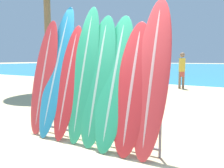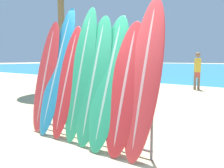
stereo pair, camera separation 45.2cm
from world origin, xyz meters
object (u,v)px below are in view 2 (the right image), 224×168
at_px(surfboard_slot_6, 125,87).
at_px(person_mid_beach, 197,69).
at_px(surfboard_slot_0, 46,75).
at_px(surfboard_slot_7, 144,76).
at_px(surfboard_slot_2, 67,81).
at_px(surfboard_slot_5, 109,81).
at_px(surfboard_slot_1, 58,69).
at_px(surfboard_slot_3, 81,73).
at_px(surfboard_slot_4, 94,79).
at_px(surfboard_rack, 86,113).

height_order(surfboard_slot_6, person_mid_beach, surfboard_slot_6).
height_order(surfboard_slot_0, surfboard_slot_7, surfboard_slot_7).
relative_size(surfboard_slot_2, surfboard_slot_6, 1.02).
bearing_deg(person_mid_beach, surfboard_slot_5, -123.02).
xyz_separation_m(surfboard_slot_1, surfboard_slot_3, (0.68, -0.04, -0.05)).
height_order(surfboard_slot_4, surfboard_slot_6, surfboard_slot_4).
bearing_deg(surfboard_slot_1, surfboard_slot_3, -3.17).
bearing_deg(person_mid_beach, surfboard_slot_2, -129.92).
bearing_deg(surfboard_slot_3, surfboard_slot_1, 176.83).
distance_m(surfboard_rack, person_mid_beach, 8.08).
bearing_deg(surfboard_slot_1, surfboard_slot_5, -2.03).
xyz_separation_m(surfboard_rack, surfboard_slot_3, (-0.15, 0.05, 0.72)).
relative_size(surfboard_slot_0, surfboard_slot_1, 0.89).
bearing_deg(surfboard_slot_3, surfboard_slot_5, -0.82).
height_order(surfboard_slot_5, person_mid_beach, surfboard_slot_5).
bearing_deg(surfboard_slot_0, surfboard_slot_2, -1.51).
bearing_deg(surfboard_slot_5, surfboard_slot_4, -178.92).
bearing_deg(surfboard_slot_3, surfboard_slot_6, -2.61).
bearing_deg(surfboard_slot_5, surfboard_rack, -175.02).
distance_m(surfboard_slot_2, surfboard_slot_3, 0.37).
xyz_separation_m(surfboard_slot_0, surfboard_slot_1, (0.30, 0.06, 0.14)).
bearing_deg(person_mid_beach, surfboard_slot_7, -118.47).
xyz_separation_m(surfboard_slot_4, surfboard_slot_7, (0.97, 0.02, 0.09)).
distance_m(surfboard_slot_1, surfboard_slot_6, 1.69).
xyz_separation_m(surfboard_slot_7, person_mid_beach, (-1.33, 8.00, -0.24)).
distance_m(surfboard_slot_0, surfboard_slot_7, 2.27).
bearing_deg(surfboard_slot_7, surfboard_slot_1, 179.09).
distance_m(surfboard_slot_7, person_mid_beach, 8.12).
bearing_deg(surfboard_slot_5, surfboard_slot_2, -178.02).
relative_size(surfboard_slot_2, person_mid_beach, 1.19).
height_order(surfboard_slot_2, surfboard_slot_6, surfboard_slot_2).
distance_m(surfboard_slot_4, surfboard_slot_7, 0.97).
distance_m(surfboard_rack, surfboard_slot_5, 0.79).
bearing_deg(surfboard_slot_4, person_mid_beach, 92.60).
distance_m(surfboard_slot_2, person_mid_beach, 8.06).
relative_size(surfboard_slot_6, surfboard_slot_7, 0.86).
xyz_separation_m(surfboard_rack, surfboard_slot_0, (-1.14, 0.03, 0.63)).
bearing_deg(surfboard_slot_7, person_mid_beach, 99.46).
bearing_deg(surfboard_slot_0, surfboard_slot_1, 11.86).
distance_m(surfboard_slot_4, person_mid_beach, 8.03).
bearing_deg(surfboard_slot_5, surfboard_slot_3, 179.18).
height_order(surfboard_slot_6, surfboard_slot_7, surfboard_slot_7).
distance_m(surfboard_slot_3, surfboard_slot_4, 0.33).
height_order(surfboard_slot_2, surfboard_slot_7, surfboard_slot_7).
distance_m(surfboard_rack, surfboard_slot_1, 1.15).
distance_m(surfboard_rack, surfboard_slot_6, 0.99).
relative_size(surfboard_slot_7, person_mid_beach, 1.36).
distance_m(surfboard_slot_3, person_mid_beach, 8.01).
height_order(surfboard_rack, surfboard_slot_7, surfboard_slot_7).
bearing_deg(surfboard_slot_7, surfboard_slot_0, -179.20).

